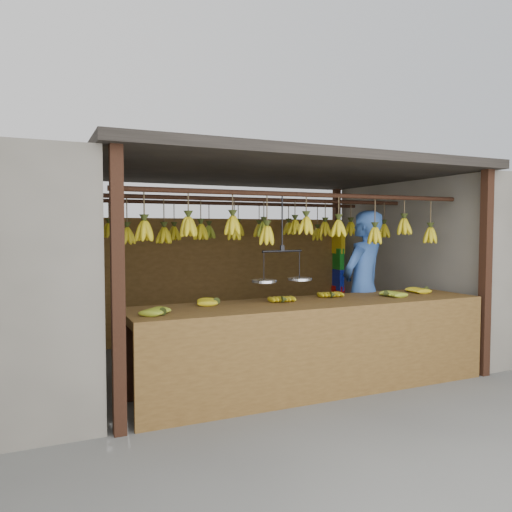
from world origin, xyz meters
name	(u,v)px	position (x,y,z in m)	size (l,w,h in m)	color
ground	(266,362)	(0.00, 0.00, 0.00)	(80.00, 80.00, 0.00)	#5B5B57
stall	(255,203)	(0.00, 0.33, 1.97)	(4.30, 3.30, 2.40)	black
neighbor_right	(480,262)	(3.60, 0.00, 1.15)	(3.00, 3.00, 2.30)	slate
counter	(319,322)	(0.00, -1.23, 0.71)	(3.79, 0.86, 0.96)	brown
hanging_bananas	(266,231)	(0.00, 0.00, 1.62)	(3.63, 2.21, 0.40)	gold
balance_scale	(282,275)	(-0.29, -1.00, 1.18)	(0.68, 0.29, 0.89)	black
vendor	(363,288)	(1.01, -0.60, 0.93)	(0.68, 0.45, 1.86)	#3359A5
bag_bundles	(338,270)	(1.94, 1.35, 0.98)	(0.08, 0.26, 1.21)	yellow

